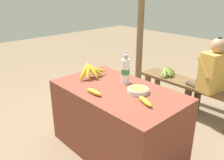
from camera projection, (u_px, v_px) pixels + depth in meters
ground_plane at (117, 148)px, 2.49m from camera, size 12.00×12.00×0.00m
market_counter at (117, 120)px, 2.37m from camera, size 1.27×0.74×0.68m
banana_bunch_ripe at (91, 71)px, 2.49m from camera, size 0.19×0.36×0.17m
serving_bowl at (138, 90)px, 2.16m from camera, size 0.19×0.19×0.05m
water_bottle at (125, 71)px, 2.33m from camera, size 0.08×0.08×0.33m
loose_banana_front at (94, 92)px, 2.13m from camera, size 0.19×0.05×0.04m
loose_banana_side at (145, 101)px, 1.95m from camera, size 0.20×0.11×0.04m
wooden_bench at (189, 88)px, 3.12m from camera, size 1.39×0.32×0.42m
seated_vendor at (210, 74)px, 2.83m from camera, size 0.45×0.42×1.07m
banana_bunch_green at (168, 71)px, 3.31m from camera, size 0.17×0.34×0.14m
support_post_near at (141, 16)px, 3.75m from camera, size 0.11×0.11×2.32m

